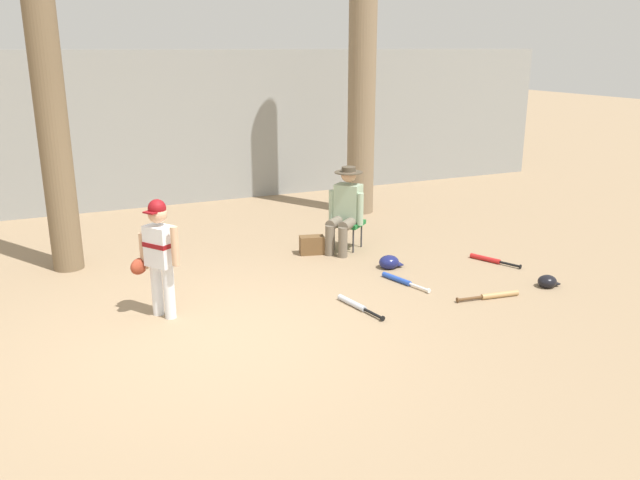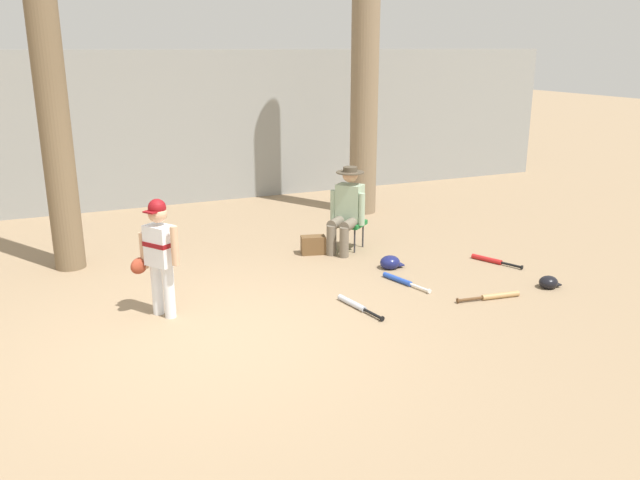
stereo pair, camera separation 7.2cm
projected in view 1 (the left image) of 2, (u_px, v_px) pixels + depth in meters
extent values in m
plane|color=#937A5B|center=(216.00, 339.00, 6.50)|extent=(60.00, 60.00, 0.00)
cube|color=gray|center=(120.00, 131.00, 11.45)|extent=(18.00, 0.36, 2.77)
cylinder|color=brown|center=(48.00, 88.00, 7.90)|extent=(0.39, 0.39, 4.67)
cone|color=brown|center=(69.00, 268.00, 8.57)|extent=(0.62, 0.62, 0.23)
cylinder|color=#7F6B51|center=(363.00, 51.00, 10.72)|extent=(0.47, 0.47, 5.51)
cone|color=#7F6B51|center=(360.00, 211.00, 11.51)|extent=(0.69, 0.69, 0.28)
cylinder|color=white|center=(169.00, 293.00, 6.92)|extent=(0.12, 0.12, 0.58)
cylinder|color=white|center=(157.00, 289.00, 7.01)|extent=(0.12, 0.12, 0.58)
cube|color=white|center=(160.00, 246.00, 6.82)|extent=(0.33, 0.36, 0.44)
cube|color=maroon|center=(160.00, 244.00, 6.81)|extent=(0.35, 0.37, 0.05)
sphere|color=tan|center=(157.00, 214.00, 6.72)|extent=(0.20, 0.20, 0.20)
sphere|color=maroon|center=(157.00, 208.00, 6.70)|extent=(0.19, 0.19, 0.19)
cube|color=maroon|center=(151.00, 212.00, 6.64)|extent=(0.16, 0.17, 0.02)
cylinder|color=tan|center=(175.00, 246.00, 6.67)|extent=(0.11, 0.11, 0.42)
cylinder|color=tan|center=(143.00, 251.00, 6.92)|extent=(0.11, 0.11, 0.40)
ellipsoid|color=#933823|center=(139.00, 266.00, 6.92)|extent=(0.25, 0.22, 0.18)
cube|color=#196B2D|center=(348.00, 223.00, 9.30)|extent=(0.56, 0.56, 0.06)
cylinder|color=#333338|center=(353.00, 240.00, 9.16)|extent=(0.02, 0.02, 0.38)
cylinder|color=#333338|center=(334.00, 237.00, 9.29)|extent=(0.02, 0.02, 0.38)
cylinder|color=#333338|center=(361.00, 234.00, 9.42)|extent=(0.02, 0.02, 0.38)
cylinder|color=#333338|center=(343.00, 232.00, 9.55)|extent=(0.02, 0.02, 0.38)
cylinder|color=#6B6051|center=(343.00, 242.00, 8.96)|extent=(0.13, 0.13, 0.43)
cylinder|color=#6B6051|center=(330.00, 240.00, 9.05)|extent=(0.13, 0.13, 0.43)
cylinder|color=#6B6051|center=(349.00, 224.00, 9.07)|extent=(0.40, 0.37, 0.15)
cylinder|color=#6B6051|center=(336.00, 222.00, 9.16)|extent=(0.40, 0.37, 0.15)
cube|color=#99B293|center=(348.00, 202.00, 9.21)|extent=(0.42, 0.43, 0.52)
cylinder|color=#99B293|center=(360.00, 209.00, 9.07)|extent=(0.13, 0.13, 0.46)
cylinder|color=#99B293|center=(332.00, 206.00, 9.25)|extent=(0.13, 0.13, 0.46)
sphere|color=tan|center=(349.00, 175.00, 9.10)|extent=(0.22, 0.22, 0.22)
cylinder|color=#4C4233|center=(349.00, 172.00, 9.09)|extent=(0.40, 0.40, 0.02)
cylinder|color=#4C4233|center=(349.00, 170.00, 9.08)|extent=(0.20, 0.20, 0.09)
cube|color=brown|center=(312.00, 245.00, 9.13)|extent=(0.37, 0.25, 0.26)
cylinder|color=#2347AD|center=(397.00, 279.00, 8.08)|extent=(0.19, 0.46, 0.07)
cylinder|color=silver|center=(419.00, 287.00, 7.80)|extent=(0.11, 0.30, 0.03)
cylinder|color=silver|center=(429.00, 291.00, 7.68)|extent=(0.06, 0.03, 0.06)
cylinder|color=red|center=(485.00, 259.00, 8.85)|extent=(0.24, 0.43, 0.07)
cylinder|color=black|center=(510.00, 264.00, 8.62)|extent=(0.15, 0.28, 0.03)
cylinder|color=black|center=(520.00, 267.00, 8.52)|extent=(0.06, 0.04, 0.06)
cylinder|color=tan|center=(500.00, 295.00, 7.56)|extent=(0.48, 0.12, 0.07)
cylinder|color=brown|center=(470.00, 298.00, 7.45)|extent=(0.32, 0.07, 0.03)
cylinder|color=brown|center=(457.00, 300.00, 7.40)|extent=(0.02, 0.06, 0.06)
cylinder|color=#B7BCC6|center=(352.00, 303.00, 7.32)|extent=(0.15, 0.46, 0.07)
cylinder|color=black|center=(373.00, 314.00, 7.02)|extent=(0.09, 0.31, 0.03)
cylinder|color=black|center=(383.00, 318.00, 6.90)|extent=(0.06, 0.03, 0.06)
ellipsoid|color=black|center=(547.00, 282.00, 7.88)|extent=(0.24, 0.21, 0.16)
cube|color=black|center=(554.00, 283.00, 7.93)|extent=(0.10, 0.12, 0.02)
ellipsoid|color=navy|center=(389.00, 262.00, 8.55)|extent=(0.27, 0.25, 0.18)
cube|color=navy|center=(397.00, 264.00, 8.62)|extent=(0.11, 0.14, 0.02)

